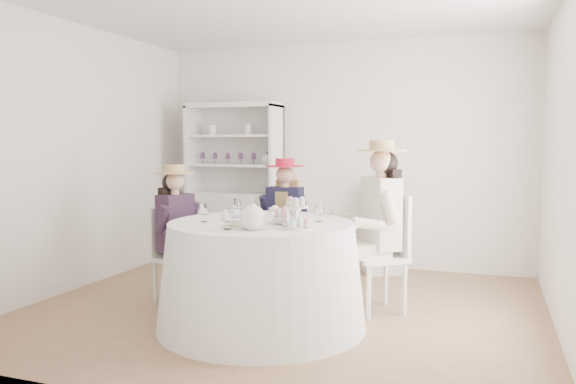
% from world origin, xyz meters
% --- Properties ---
extents(ground, '(4.50, 4.50, 0.00)m').
position_xyz_m(ground, '(0.00, 0.00, 0.00)').
color(ground, '#846142').
rests_on(ground, ground).
extents(ceiling, '(4.50, 4.50, 0.00)m').
position_xyz_m(ceiling, '(0.00, 0.00, 2.70)').
color(ceiling, white).
rests_on(ceiling, wall_back).
extents(wall_back, '(4.50, 0.00, 4.50)m').
position_xyz_m(wall_back, '(0.00, 2.00, 1.35)').
color(wall_back, white).
rests_on(wall_back, ground).
extents(wall_front, '(4.50, 0.00, 4.50)m').
position_xyz_m(wall_front, '(0.00, -2.00, 1.35)').
color(wall_front, white).
rests_on(wall_front, ground).
extents(wall_left, '(0.00, 4.50, 4.50)m').
position_xyz_m(wall_left, '(-2.25, 0.00, 1.35)').
color(wall_left, white).
rests_on(wall_left, ground).
extents(wall_right, '(0.00, 4.50, 4.50)m').
position_xyz_m(wall_right, '(2.25, 0.00, 1.35)').
color(wall_right, white).
rests_on(wall_right, ground).
extents(tea_table, '(1.69, 1.69, 0.86)m').
position_xyz_m(tea_table, '(-0.01, -0.52, 0.43)').
color(tea_table, white).
rests_on(tea_table, ground).
extents(hutch, '(1.20, 0.51, 1.98)m').
position_xyz_m(hutch, '(-1.27, 1.67, 0.70)').
color(hutch, silver).
rests_on(hutch, ground).
extents(side_table, '(0.61, 0.61, 0.72)m').
position_xyz_m(side_table, '(0.58, 1.75, 0.36)').
color(side_table, silver).
rests_on(side_table, ground).
extents(hatbox, '(0.43, 0.43, 0.33)m').
position_xyz_m(hatbox, '(0.58, 1.75, 0.88)').
color(hatbox, black).
rests_on(hatbox, side_table).
extents(guest_left, '(0.52, 0.49, 1.29)m').
position_xyz_m(guest_left, '(-1.01, -0.14, 0.73)').
color(guest_left, silver).
rests_on(guest_left, ground).
extents(guest_mid, '(0.48, 0.50, 1.34)m').
position_xyz_m(guest_mid, '(-0.20, 0.54, 0.76)').
color(guest_mid, silver).
rests_on(guest_mid, ground).
extents(guest_right, '(0.65, 0.63, 1.52)m').
position_xyz_m(guest_right, '(0.81, 0.18, 0.85)').
color(guest_right, silver).
rests_on(guest_right, ground).
extents(spare_chair, '(0.48, 0.48, 0.89)m').
position_xyz_m(spare_chair, '(-0.61, 1.27, 0.48)').
color(spare_chair, silver).
rests_on(spare_chair, ground).
extents(teacup_a, '(0.11, 0.11, 0.07)m').
position_xyz_m(teacup_a, '(-0.29, -0.44, 0.90)').
color(teacup_a, white).
rests_on(teacup_a, tea_table).
extents(teacup_b, '(0.09, 0.09, 0.07)m').
position_xyz_m(teacup_b, '(-0.02, -0.23, 0.90)').
color(teacup_b, white).
rests_on(teacup_b, tea_table).
extents(teacup_c, '(0.11, 0.11, 0.08)m').
position_xyz_m(teacup_c, '(0.20, -0.34, 0.90)').
color(teacup_c, white).
rests_on(teacup_c, tea_table).
extents(flower_bowl, '(0.22, 0.22, 0.05)m').
position_xyz_m(flower_bowl, '(0.22, -0.58, 0.89)').
color(flower_bowl, white).
rests_on(flower_bowl, tea_table).
extents(flower_arrangement, '(0.18, 0.17, 0.07)m').
position_xyz_m(flower_arrangement, '(0.20, -0.50, 0.94)').
color(flower_arrangement, pink).
rests_on(flower_arrangement, tea_table).
extents(table_teapot, '(0.27, 0.19, 0.20)m').
position_xyz_m(table_teapot, '(0.09, -0.92, 0.95)').
color(table_teapot, white).
rests_on(table_teapot, tea_table).
extents(sandwich_plate, '(0.23, 0.23, 0.05)m').
position_xyz_m(sandwich_plate, '(-0.08, -0.84, 0.87)').
color(sandwich_plate, white).
rests_on(sandwich_plate, tea_table).
extents(cupcake_stand, '(0.24, 0.24, 0.23)m').
position_xyz_m(cupcake_stand, '(0.37, -0.76, 0.94)').
color(cupcake_stand, white).
rests_on(cupcake_stand, tea_table).
extents(stemware_set, '(0.95, 1.00, 0.15)m').
position_xyz_m(stemware_set, '(-0.01, -0.52, 0.93)').
color(stemware_set, white).
rests_on(stemware_set, tea_table).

